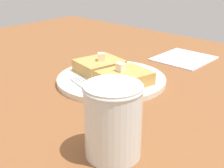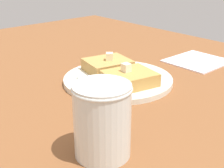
{
  "view_description": "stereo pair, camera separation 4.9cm",
  "coord_description": "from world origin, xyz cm",
  "px_view_note": "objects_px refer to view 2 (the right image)",
  "views": [
    {
      "loc": [
        47.89,
        -32.63,
        25.4
      ],
      "look_at": [
        17.5,
        0.62,
        6.88
      ],
      "focal_mm": 50.0,
      "sensor_mm": 36.0,
      "label": 1
    },
    {
      "loc": [
        51.29,
        -29.16,
        25.4
      ],
      "look_at": [
        17.5,
        0.62,
        6.88
      ],
      "focal_mm": 50.0,
      "sensor_mm": 36.0,
      "label": 2
    }
  ],
  "objects_px": {
    "plate": "(118,79)",
    "syrup_jar": "(102,123)",
    "fork": "(96,89)",
    "napkin": "(197,61)"
  },
  "relations": [
    {
      "from": "plate",
      "to": "napkin",
      "type": "height_order",
      "value": "plate"
    },
    {
      "from": "plate",
      "to": "syrup_jar",
      "type": "bearing_deg",
      "value": -46.97
    },
    {
      "from": "plate",
      "to": "syrup_jar",
      "type": "xyz_separation_m",
      "value": [
        0.16,
        -0.18,
        0.04
      ]
    },
    {
      "from": "fork",
      "to": "napkin",
      "type": "height_order",
      "value": "fork"
    },
    {
      "from": "plate",
      "to": "fork",
      "type": "distance_m",
      "value": 0.08
    },
    {
      "from": "fork",
      "to": "syrup_jar",
      "type": "height_order",
      "value": "syrup_jar"
    },
    {
      "from": "plate",
      "to": "fork",
      "type": "xyz_separation_m",
      "value": [
        0.02,
        -0.07,
        0.01
      ]
    },
    {
      "from": "plate",
      "to": "napkin",
      "type": "relative_size",
      "value": 1.64
    },
    {
      "from": "fork",
      "to": "napkin",
      "type": "bearing_deg",
      "value": 88.25
    },
    {
      "from": "napkin",
      "to": "syrup_jar",
      "type": "bearing_deg",
      "value": -71.46
    }
  ]
}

